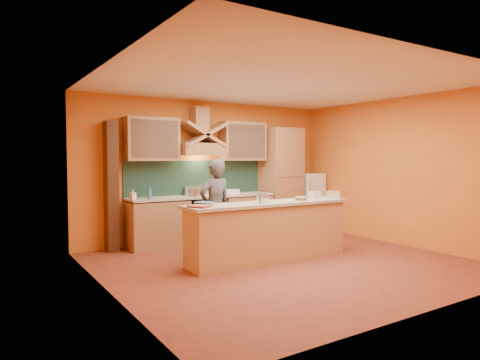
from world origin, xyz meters
TOP-DOWN VIEW (x-y plane):
  - floor at (0.00, 0.00)m, footprint 5.50×5.00m
  - ceiling at (0.00, 0.00)m, footprint 5.50×5.00m
  - wall_back at (0.00, 2.50)m, footprint 5.50×0.02m
  - wall_front at (0.00, -2.50)m, footprint 5.50×0.02m
  - wall_left at (-2.75, 0.00)m, footprint 0.02×5.00m
  - wall_right at (2.75, 0.00)m, footprint 0.02×5.00m
  - base_cabinet_left at (-1.25, 2.20)m, footprint 1.10×0.60m
  - base_cabinet_right at (0.65, 2.20)m, footprint 1.10×0.60m
  - counter_top at (-0.30, 2.20)m, footprint 3.00×0.62m
  - stove at (-0.30, 2.20)m, footprint 0.60×0.58m
  - backsplash at (-0.30, 2.48)m, footprint 3.00×0.03m
  - range_hood at (-0.30, 2.25)m, footprint 0.92×0.50m
  - hood_chimney at (-0.30, 2.35)m, footprint 0.30×0.30m
  - upper_cabinet_left at (-1.30, 2.33)m, footprint 1.00×0.35m
  - upper_cabinet_right at (0.70, 2.33)m, footprint 1.00×0.35m
  - pantry_column at (1.65, 2.20)m, footprint 0.80×0.60m
  - fridge at (2.40, 2.20)m, footprint 0.58×0.60m
  - trim_column_left at (-2.05, 2.35)m, footprint 0.20×0.30m
  - island_body at (-0.10, 0.30)m, footprint 2.80×0.55m
  - island_top at (-0.10, 0.30)m, footprint 2.90×0.62m
  - person at (-0.68, 1.04)m, footprint 0.63×0.45m
  - pot_large at (-0.53, 2.10)m, footprint 0.29×0.29m
  - pot_small at (-0.11, 2.32)m, footprint 0.21×0.21m
  - soap_bottle_a at (-1.75, 2.08)m, footprint 0.11×0.11m
  - soap_bottle_b at (-1.42, 2.15)m, footprint 0.13×0.13m
  - bowl_back at (0.40, 2.26)m, footprint 0.26×0.26m
  - dish_rack at (0.38, 2.19)m, footprint 0.32×0.29m
  - book_lower at (-1.48, 0.20)m, footprint 0.36×0.39m
  - book_upper at (-1.26, 0.47)m, footprint 0.28×0.33m
  - jar_large at (-0.31, 0.25)m, footprint 0.16×0.16m
  - jar_small at (-0.29, 0.20)m, footprint 0.14×0.14m
  - kitchen_scale at (-0.28, 0.18)m, footprint 0.13×0.13m
  - mixing_bowl at (0.53, 0.26)m, footprint 0.32×0.32m
  - cloth at (0.20, 0.21)m, footprint 0.31×0.27m
  - grocery_bag_a at (0.98, 0.41)m, footprint 0.19×0.15m
  - grocery_bag_b at (1.26, 0.24)m, footprint 0.25×0.23m

SIDE VIEW (x-z plane):
  - floor at x=0.00m, z-range -0.01..0.01m
  - base_cabinet_left at x=-1.25m, z-range 0.00..0.86m
  - base_cabinet_right at x=0.65m, z-range 0.00..0.86m
  - island_body at x=-0.10m, z-range 0.00..0.88m
  - stove at x=-0.30m, z-range 0.00..0.90m
  - fridge at x=2.40m, z-range 0.00..1.30m
  - person at x=-0.68m, z-range 0.00..1.64m
  - counter_top at x=-0.30m, z-range 0.88..0.92m
  - island_top at x=-0.10m, z-range 0.90..0.95m
  - cloth at x=0.20m, z-range 0.94..0.96m
  - bowl_back at x=0.40m, z-range 0.92..0.99m
  - book_lower at x=-1.48m, z-range 0.94..0.97m
  - dish_rack at x=0.38m, z-range 0.92..1.01m
  - pot_small at x=-0.11m, z-range 0.90..1.04m
  - mixing_bowl at x=0.53m, z-range 0.95..1.01m
  - book_upper at x=-1.26m, z-range 0.97..0.99m
  - pot_large at x=-0.53m, z-range 0.90..1.06m
  - kitchen_scale at x=-0.28m, z-range 0.94..1.04m
  - grocery_bag_a at x=0.98m, z-range 0.94..1.06m
  - grocery_bag_b at x=1.26m, z-range 0.95..1.07m
  - soap_bottle_a at x=-1.75m, z-range 0.92..1.11m
  - jar_small at x=-0.29m, z-range 0.95..1.10m
  - jar_large at x=-0.31m, z-range 0.95..1.10m
  - soap_bottle_b at x=-1.42m, z-range 0.92..1.16m
  - pantry_column at x=1.65m, z-range 0.00..2.30m
  - trim_column_left at x=-2.05m, z-range 0.00..2.30m
  - backsplash at x=-0.30m, z-range 0.90..1.60m
  - wall_back at x=0.00m, z-range 0.00..2.80m
  - wall_front at x=0.00m, z-range 0.00..2.80m
  - wall_left at x=-2.75m, z-range 0.00..2.80m
  - wall_right at x=2.75m, z-range 0.00..2.80m
  - range_hood at x=-0.30m, z-range 1.70..1.94m
  - upper_cabinet_left at x=-1.30m, z-range 1.60..2.40m
  - upper_cabinet_right at x=0.70m, z-range 1.60..2.40m
  - hood_chimney at x=-0.30m, z-range 2.15..2.65m
  - ceiling at x=0.00m, z-range 2.79..2.80m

